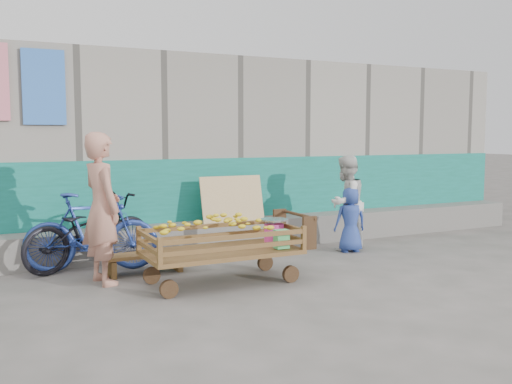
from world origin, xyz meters
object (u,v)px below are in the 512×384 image
bench (145,258)px  vendor_man (102,208)px  woman (346,203)px  child (350,220)px  bicycle_blue (91,232)px  banana_cart (219,236)px  bicycle_dark (89,231)px

bench → vendor_man: 0.94m
bench → woman: 3.23m
child → bicycle_blue: size_ratio=0.57×
banana_cart → bench: bearing=126.9°
child → bicycle_dark: (-3.72, 0.68, -0.00)m
bench → bicycle_blue: bearing=143.0°
banana_cart → bicycle_blue: size_ratio=1.17×
vendor_man → bicycle_blue: vendor_man is taller
banana_cart → bicycle_blue: bicycle_blue is taller
bench → vendor_man: vendor_man is taller
bench → bicycle_blue: size_ratio=0.62×
woman → bicycle_dark: woman is taller
banana_cart → woman: 2.73m
bicycle_blue → child: bearing=-83.0°
vendor_man → woman: (3.76, 0.38, -0.17)m
child → banana_cart: bearing=32.8°
child → bicycle_dark: bearing=4.0°
child → bench: bearing=13.6°
bench → child: child is taller
banana_cart → bicycle_blue: (-1.24, 1.31, -0.06)m
bench → woman: bearing=2.6°
vendor_man → child: (3.72, 0.20, -0.41)m
bench → bicycle_dark: 0.91m
bicycle_blue → bicycle_dark: bearing=11.6°
vendor_man → woman: vendor_man is taller
banana_cart → child: size_ratio=2.03×
woman → child: 0.30m
vendor_man → child: bearing=-98.5°
vendor_man → bicycle_dark: 0.97m
bicycle_blue → vendor_man: bearing=-164.9°
banana_cart → woman: size_ratio=1.37×
banana_cart → child: (2.49, 0.83, -0.09)m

